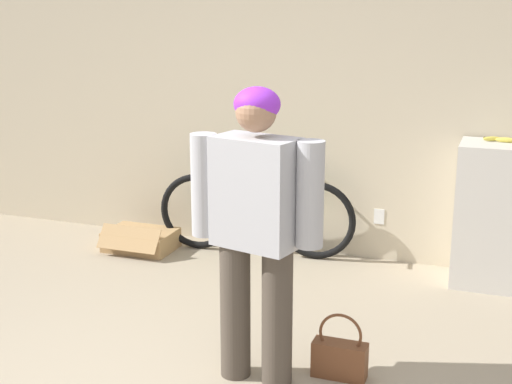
{
  "coord_description": "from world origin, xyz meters",
  "views": [
    {
      "loc": [
        1.47,
        -2.45,
        1.94
      ],
      "look_at": [
        0.28,
        0.8,
        1.04
      ],
      "focal_mm": 50.0,
      "sensor_mm": 36.0,
      "label": 1
    }
  ],
  "objects_px": {
    "person": "(256,218)",
    "banana": "(505,140)",
    "bicycle": "(255,213)",
    "handbag": "(340,357)",
    "cardboard_box": "(141,240)"
  },
  "relations": [
    {
      "from": "banana",
      "to": "handbag",
      "type": "relative_size",
      "value": 0.87
    },
    {
      "from": "bicycle",
      "to": "handbag",
      "type": "relative_size",
      "value": 4.37
    },
    {
      "from": "person",
      "to": "handbag",
      "type": "xyz_separation_m",
      "value": [
        0.42,
        0.16,
        -0.78
      ]
    },
    {
      "from": "person",
      "to": "cardboard_box",
      "type": "height_order",
      "value": "person"
    },
    {
      "from": "handbag",
      "to": "cardboard_box",
      "type": "xyz_separation_m",
      "value": [
        -2.03,
        1.48,
        -0.04
      ]
    },
    {
      "from": "handbag",
      "to": "banana",
      "type": "bearing_deg",
      "value": 67.47
    },
    {
      "from": "person",
      "to": "banana",
      "type": "xyz_separation_m",
      "value": [
        1.14,
        1.91,
        0.15
      ]
    },
    {
      "from": "bicycle",
      "to": "banana",
      "type": "distance_m",
      "value": 1.97
    },
    {
      "from": "person",
      "to": "banana",
      "type": "bearing_deg",
      "value": 72.23
    },
    {
      "from": "bicycle",
      "to": "cardboard_box",
      "type": "height_order",
      "value": "bicycle"
    },
    {
      "from": "handbag",
      "to": "cardboard_box",
      "type": "relative_size",
      "value": 0.67
    },
    {
      "from": "bicycle",
      "to": "handbag",
      "type": "xyz_separation_m",
      "value": [
        1.11,
        -1.71,
        -0.22
      ]
    },
    {
      "from": "banana",
      "to": "cardboard_box",
      "type": "relative_size",
      "value": 0.58
    },
    {
      "from": "person",
      "to": "bicycle",
      "type": "bearing_deg",
      "value": 123.47
    },
    {
      "from": "person",
      "to": "cardboard_box",
      "type": "relative_size",
      "value": 2.84
    }
  ]
}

